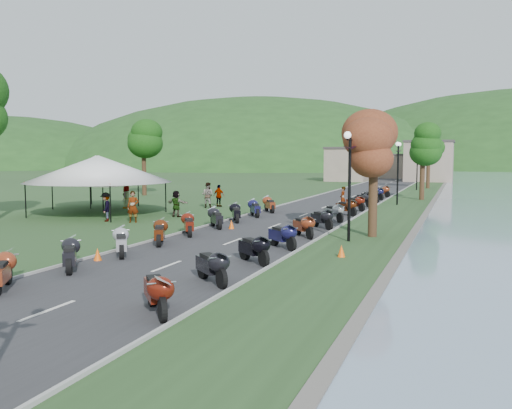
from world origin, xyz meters
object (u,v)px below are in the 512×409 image
(pedestrian_b, at_px, (208,208))
(pedestrian_c, at_px, (106,221))
(vendor_tent_main, at_px, (99,185))
(pedestrian_a, at_px, (133,223))

(pedestrian_b, distance_m, pedestrian_c, 10.16)
(vendor_tent_main, bearing_deg, pedestrian_a, -31.83)
(pedestrian_b, bearing_deg, vendor_tent_main, 56.92)
(pedestrian_b, bearing_deg, pedestrian_a, 89.57)
(vendor_tent_main, height_order, pedestrian_b, vendor_tent_main)
(vendor_tent_main, bearing_deg, pedestrian_c, -47.46)
(vendor_tent_main, distance_m, pedestrian_b, 8.69)
(pedestrian_a, bearing_deg, vendor_tent_main, 126.19)
(vendor_tent_main, relative_size, pedestrian_a, 3.40)
(pedestrian_a, xyz_separation_m, pedestrian_c, (-1.86, -0.09, 0.00))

